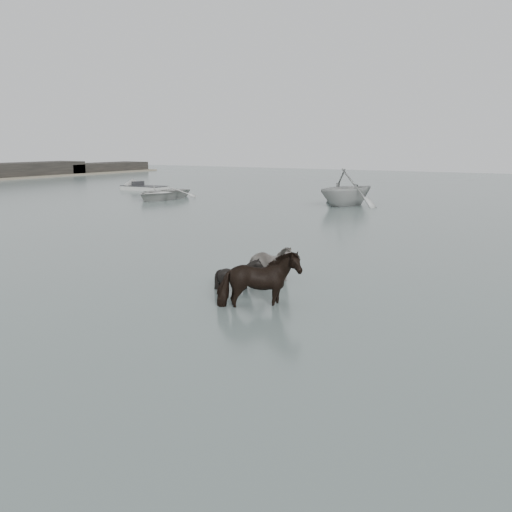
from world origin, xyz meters
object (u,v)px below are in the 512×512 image
object	(u,v)px
pony_dark	(260,274)
pony_black	(239,268)
rowboat_lead	(162,192)
pony_pinto	(268,256)

from	to	relation	value
pony_dark	pony_black	bearing A→B (deg)	72.18
pony_black	pony_dark	bearing A→B (deg)	-120.98
pony_dark	rowboat_lead	size ratio (longest dim) A/B	0.33
pony_pinto	pony_black	xyz separation A→B (m)	(-0.17, -1.33, -0.13)
pony_pinto	pony_black	distance (m)	1.35
pony_pinto	rowboat_lead	bearing A→B (deg)	47.14
pony_black	rowboat_lead	world-z (taller)	pony_black
pony_dark	rowboat_lead	world-z (taller)	pony_dark
pony_pinto	pony_dark	world-z (taller)	pony_dark
pony_pinto	rowboat_lead	xyz separation A→B (m)	(-18.95, 17.80, -0.20)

